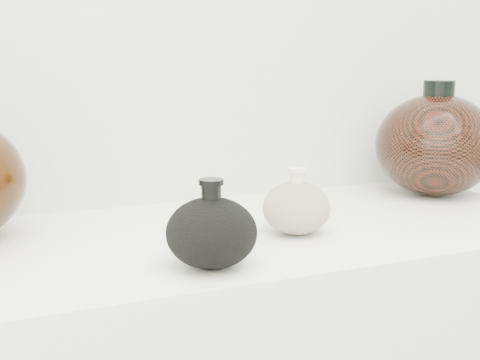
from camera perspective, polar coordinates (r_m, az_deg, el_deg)
name	(u,v)px	position (r m, az deg, el deg)	size (l,w,h in m)	color
black_gourd_vase	(212,232)	(0.92, -2.44, -4.46)	(0.16, 0.16, 0.12)	black
cream_gourd_vase	(296,207)	(1.10, 4.83, -2.34)	(0.15, 0.15, 0.11)	beige
right_round_pot	(436,144)	(1.44, 16.37, 2.93)	(0.27, 0.27, 0.24)	black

